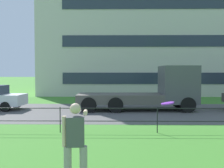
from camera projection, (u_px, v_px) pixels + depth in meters
street_strip at (143, 112)px, 15.34m from camera, size 80.00×7.69×0.01m
park_fence at (157, 116)px, 9.93m from camera, size 37.72×0.04×1.00m
person_thrower at (75, 141)px, 5.25m from camera, size 0.51×0.80×1.70m
frisbee at (168, 103)px, 5.28m from camera, size 0.28×0.28×0.07m
flatbed_truck_far_right at (154, 91)px, 16.05m from camera, size 7.35×2.56×2.75m
apartment_building_background at (189, 32)px, 31.65m from camera, size 33.99×14.49×14.75m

